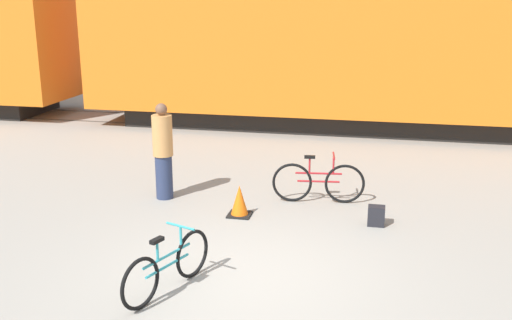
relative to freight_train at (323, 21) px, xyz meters
name	(u,v)px	position (x,y,z in m)	size (l,w,h in m)	color
ground_plane	(243,278)	(0.00, -9.75, -3.00)	(80.00, 80.00, 0.00)	gray
freight_train	(323,21)	(0.00, 0.00, 0.00)	(42.13, 3.11, 5.71)	black
rail_near	(317,132)	(0.00, -0.72, -2.99)	(54.13, 0.07, 0.01)	#4C4238
rail_far	(322,121)	(0.00, 0.72, -2.99)	(54.13, 0.07, 0.01)	#4C4238
bicycle_teal	(168,266)	(-0.86, -10.33, -2.64)	(0.64, 1.61, 0.83)	black
bicycle_maroon	(318,182)	(0.67, -6.48, -2.61)	(1.70, 0.46, 0.92)	black
person_in_tan	(163,152)	(-2.21, -6.84, -2.09)	(0.38, 0.38, 1.82)	#283351
backpack	(376,216)	(1.75, -7.43, -2.83)	(0.28, 0.20, 0.34)	black
traffic_cone	(240,202)	(-0.60, -7.45, -2.74)	(0.40, 0.40, 0.55)	black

